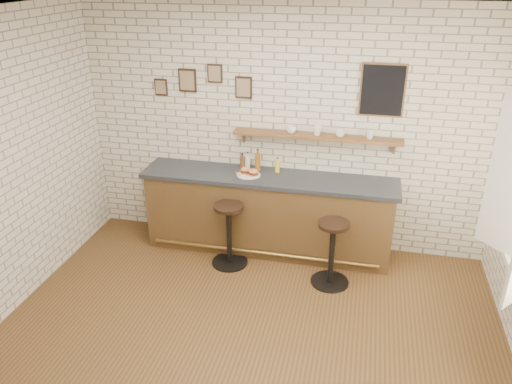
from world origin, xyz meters
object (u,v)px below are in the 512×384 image
bar_counter (268,213)px  shelf_cup_d (370,135)px  sandwich_plate (249,175)px  bitters_bottle_brown (242,163)px  condiment_bottle_yellow (277,166)px  shelf_cup_c (340,133)px  bar_stool_left (229,233)px  shelf_cup_b (317,131)px  ciabatta_sandwich (249,171)px  bar_stool_right (332,251)px  bitters_bottle_white (248,162)px  shelf_cup_a (292,130)px  bitters_bottle_amber (258,162)px

bar_counter → shelf_cup_d: size_ratio=30.94×
sandwich_plate → bitters_bottle_brown: (-0.12, 0.18, 0.08)m
condiment_bottle_yellow → shelf_cup_c: bearing=4.4°
bar_stool_left → shelf_cup_c: size_ratio=6.92×
bar_counter → shelf_cup_d: 1.56m
condiment_bottle_yellow → bar_stool_left: 1.00m
bitters_bottle_brown → condiment_bottle_yellow: 0.44m
bar_counter → shelf_cup_b: shelf_cup_b is taller
sandwich_plate → shelf_cup_c: size_ratio=2.45×
ciabatta_sandwich → bar_stool_right: size_ratio=0.33×
shelf_cup_b → shelf_cup_d: (0.61, 0.00, -0.01)m
ciabatta_sandwich → bitters_bottle_white: 0.19m
shelf_cup_a → bar_counter: bearing=-180.0°
bitters_bottle_brown → bar_stool_right: 1.56m
shelf_cup_b → bar_stool_left: bearing=143.7°
ciabatta_sandwich → shelf_cup_a: 0.71m
condiment_bottle_yellow → shelf_cup_a: shelf_cup_a is taller
sandwich_plate → shelf_cup_b: size_ratio=2.50×
bar_counter → bitters_bottle_amber: size_ratio=11.14×
bitters_bottle_amber → shelf_cup_b: 0.82m
ciabatta_sandwich → sandwich_plate: bearing=180.0°
sandwich_plate → ciabatta_sandwich: ciabatta_sandwich is taller
bitters_bottle_brown → bitters_bottle_amber: (0.19, 0.00, 0.03)m
shelf_cup_b → bitters_bottle_white: bearing=112.6°
sandwich_plate → shelf_cup_d: (1.38, 0.23, 0.53)m
ciabatta_sandwich → bitters_bottle_amber: (0.06, 0.18, 0.06)m
bar_counter → shelf_cup_b: (0.54, 0.20, 1.05)m
condiment_bottle_yellow → shelf_cup_c: size_ratio=1.66×
condiment_bottle_yellow → bitters_bottle_brown: bearing=-180.0°
condiment_bottle_yellow → bar_counter: bearing=-118.9°
bitters_bottle_amber → bar_stool_right: size_ratio=0.36×
shelf_cup_a → bar_stool_left: bearing=-174.7°
bitters_bottle_brown → bitters_bottle_white: size_ratio=0.89×
bitters_bottle_white → bar_stool_left: size_ratio=0.29×
ciabatta_sandwich → bitters_bottle_amber: 0.20m
bar_counter → bitters_bottle_brown: bearing=158.0°
bar_stool_right → condiment_bottle_yellow: bearing=136.5°
bitters_bottle_white → shelf_cup_d: size_ratio=2.28×
bar_counter → ciabatta_sandwich: size_ratio=12.15×
sandwich_plate → bar_stool_left: (-0.15, -0.41, -0.59)m
bitters_bottle_brown → shelf_cup_c: size_ratio=1.79×
condiment_bottle_yellow → bar_stool_left: (-0.46, -0.59, -0.67)m
ciabatta_sandwich → condiment_bottle_yellow: (0.31, 0.18, 0.03)m
bitters_bottle_white → shelf_cup_b: bearing=3.8°
ciabatta_sandwich → bitters_bottle_amber: size_ratio=0.92×
bar_counter → shelf_cup_a: (0.23, 0.20, 1.04)m
ciabatta_sandwich → bar_counter: bearing=7.7°
sandwich_plate → ciabatta_sandwich: size_ratio=1.10×
bitters_bottle_white → bar_stool_left: 0.90m
condiment_bottle_yellow → shelf_cup_c: (0.72, 0.06, 0.46)m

